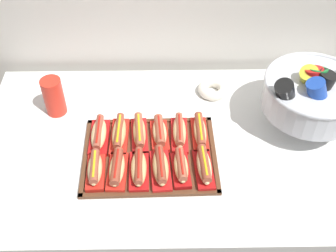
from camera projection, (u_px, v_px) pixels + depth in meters
name	position (u px, v px, depth m)	size (l,w,h in m)	color
ground_plane	(177.00, 246.00, 2.18)	(10.00, 10.00, 0.00)	#4C4238
buffet_table	(178.00, 200.00, 1.88)	(1.51, 0.86, 0.78)	white
serving_tray	(150.00, 155.00, 1.57)	(0.49, 0.37, 0.01)	#56331E
hot_dog_0	(95.00, 169.00, 1.48)	(0.07, 0.16, 0.06)	red
hot_dog_1	(117.00, 169.00, 1.49)	(0.07, 0.17, 0.06)	red
hot_dog_2	(139.00, 169.00, 1.49)	(0.07, 0.17, 0.06)	#B21414
hot_dog_3	(161.00, 167.00, 1.49)	(0.08, 0.18, 0.06)	red
hot_dog_4	(182.00, 167.00, 1.49)	(0.07, 0.16, 0.06)	#B21414
hot_dog_5	(204.00, 166.00, 1.49)	(0.07, 0.18, 0.06)	#B21414
hot_dog_6	(99.00, 135.00, 1.60)	(0.07, 0.17, 0.06)	#B21414
hot_dog_7	(119.00, 134.00, 1.60)	(0.07, 0.18, 0.06)	red
hot_dog_8	(139.00, 133.00, 1.60)	(0.07, 0.18, 0.06)	red
hot_dog_9	(160.00, 133.00, 1.60)	(0.07, 0.16, 0.06)	red
hot_dog_10	(180.00, 132.00, 1.61)	(0.06, 0.17, 0.06)	red
hot_dog_11	(200.00, 132.00, 1.61)	(0.06, 0.17, 0.06)	red
punch_bowl	(313.00, 94.00, 1.57)	(0.37, 0.37, 0.27)	silver
cup_stack	(54.00, 96.00, 1.68)	(0.08, 0.08, 0.16)	red
donut	(213.00, 89.00, 1.80)	(0.12, 0.12, 0.04)	silver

